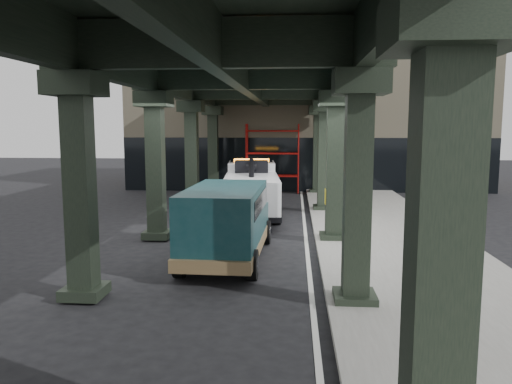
% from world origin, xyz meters
% --- Properties ---
extents(ground, '(90.00, 90.00, 0.00)m').
position_xyz_m(ground, '(0.00, 0.00, 0.00)').
color(ground, black).
rests_on(ground, ground).
extents(sidewalk, '(5.00, 40.00, 0.15)m').
position_xyz_m(sidewalk, '(4.50, 2.00, 0.07)').
color(sidewalk, gray).
rests_on(sidewalk, ground).
extents(lane_stripe, '(0.12, 38.00, 0.01)m').
position_xyz_m(lane_stripe, '(1.70, 2.00, 0.01)').
color(lane_stripe, silver).
rests_on(lane_stripe, ground).
extents(viaduct, '(7.40, 32.00, 6.40)m').
position_xyz_m(viaduct, '(-0.40, 2.00, 5.46)').
color(viaduct, black).
rests_on(viaduct, ground).
extents(building, '(22.00, 10.00, 8.00)m').
position_xyz_m(building, '(2.00, 20.00, 4.00)').
color(building, '#C6B793').
rests_on(building, ground).
extents(scaffolding, '(3.08, 0.88, 4.00)m').
position_xyz_m(scaffolding, '(0.00, 14.64, 2.11)').
color(scaffolding, '#B0110E').
rests_on(scaffolding, ground).
extents(tow_truck, '(2.76, 7.76, 2.50)m').
position_xyz_m(tow_truck, '(-0.57, 6.89, 1.22)').
color(tow_truck, black).
rests_on(tow_truck, ground).
extents(towed_van, '(2.31, 5.43, 2.18)m').
position_xyz_m(towed_van, '(-0.64, -0.57, 1.17)').
color(towed_van, '#0F3338').
rests_on(towed_van, ground).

